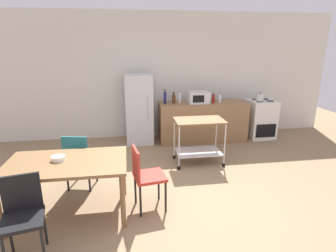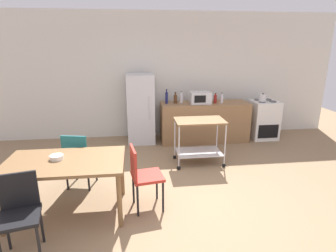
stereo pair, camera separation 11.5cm
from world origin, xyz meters
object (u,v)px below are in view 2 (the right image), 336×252
at_px(chair_teal, 78,157).
at_px(refrigerator, 141,109).
at_px(chair_red, 143,174).
at_px(microwave, 200,98).
at_px(kitchen_cart, 199,134).
at_px(bottle_vinegar, 175,99).
at_px(bottle_sparkling_water, 215,99).
at_px(dining_table, 65,166).
at_px(chair_black, 19,210).
at_px(bottle_sesame_oil, 167,98).
at_px(bottle_olive_oil, 222,99).
at_px(bottle_soda, 181,98).
at_px(kettle, 263,98).
at_px(stove_oven, 263,119).
at_px(fruit_bowl, 57,157).

relative_size(chair_teal, refrigerator, 0.57).
xyz_separation_m(chair_red, microwave, (1.38, 2.58, 0.51)).
bearing_deg(refrigerator, kitchen_cart, -52.42).
bearing_deg(bottle_vinegar, microwave, -7.14).
bearing_deg(chair_red, bottle_sparkling_water, -43.37).
xyz_separation_m(dining_table, microwave, (2.37, 2.56, 0.36)).
relative_size(refrigerator, microwave, 3.37).
relative_size(chair_red, microwave, 1.93).
distance_m(chair_teal, chair_black, 1.43).
distance_m(chair_black, bottle_sesame_oil, 3.89).
bearing_deg(dining_table, bottle_vinegar, 55.27).
bearing_deg(bottle_olive_oil, bottle_soda, 172.28).
relative_size(chair_red, kettle, 3.71).
relative_size(kitchen_cart, kettle, 3.80).
relative_size(refrigerator, bottle_sesame_oil, 4.81).
xyz_separation_m(chair_teal, stove_oven, (3.91, 1.94, -0.07)).
xyz_separation_m(bottle_sesame_oil, bottle_olive_oil, (1.24, -0.09, -0.04)).
bearing_deg(bottle_soda, kitchen_cart, -84.88).
xyz_separation_m(chair_red, fruit_bowl, (-1.09, 0.08, 0.26)).
bearing_deg(chair_teal, bottle_sparkling_water, -133.30).
distance_m(dining_table, kettle, 4.59).
relative_size(kitchen_cart, fruit_bowl, 5.32).
height_order(dining_table, chair_black, chair_black).
distance_m(dining_table, bottle_sesame_oil, 3.11).
bearing_deg(bottle_sesame_oil, chair_teal, -129.31).
bearing_deg(microwave, fruit_bowl, -134.71).
xyz_separation_m(bottle_olive_oil, kettle, (0.96, -0.02, 0.01)).
height_order(bottle_soda, microwave, bottle_soda).
bearing_deg(dining_table, kettle, 33.39).
distance_m(chair_black, bottle_vinegar, 3.99).
distance_m(stove_oven, bottle_sesame_oil, 2.39).
height_order(chair_black, microwave, microwave).
distance_m(bottle_sparkling_water, fruit_bowl, 3.76).
distance_m(chair_red, bottle_sparkling_water, 3.12).
bearing_deg(bottle_soda, fruit_bowl, -128.44).
xyz_separation_m(refrigerator, bottle_vinegar, (0.78, -0.08, 0.23)).
height_order(refrigerator, microwave, refrigerator).
distance_m(refrigerator, bottle_olive_oil, 1.84).
bearing_deg(refrigerator, bottle_sparkling_water, -5.75).
relative_size(dining_table, chair_teal, 1.69).
bearing_deg(microwave, bottle_soda, 165.13).
relative_size(stove_oven, bottle_soda, 3.49).
height_order(refrigerator, bottle_soda, refrigerator).
bearing_deg(chair_teal, bottle_vinegar, -120.55).
distance_m(stove_oven, bottle_soda, 2.06).
relative_size(microwave, bottle_sparkling_water, 2.03).
distance_m(refrigerator, microwave, 1.36).
bearing_deg(bottle_vinegar, refrigerator, 174.47).
bearing_deg(bottle_vinegar, stove_oven, -0.16).
height_order(refrigerator, kettle, refrigerator).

